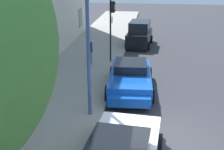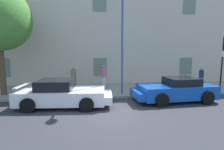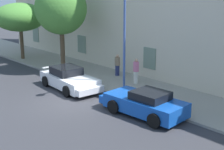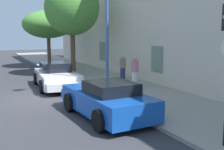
{
  "view_description": "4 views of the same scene",
  "coord_description": "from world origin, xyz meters",
  "views": [
    {
      "loc": [
        -9.39,
        0.74,
        5.76
      ],
      "look_at": [
        1.95,
        2.26,
        1.58
      ],
      "focal_mm": 48.18,
      "sensor_mm": 36.0,
      "label": 1
    },
    {
      "loc": [
        -0.66,
        -7.45,
        2.84
      ],
      "look_at": [
        0.37,
        1.31,
        1.63
      ],
      "focal_mm": 26.85,
      "sensor_mm": 36.0,
      "label": 2
    },
    {
      "loc": [
        14.91,
        -10.55,
        6.59
      ],
      "look_at": [
        1.94,
        1.41,
        1.77
      ],
      "focal_mm": 53.09,
      "sensor_mm": 36.0,
      "label": 3
    },
    {
      "loc": [
        13.39,
        -2.55,
        3.1
      ],
      "look_at": [
        1.61,
        3.13,
        1.13
      ],
      "focal_mm": 45.0,
      "sensor_mm": 36.0,
      "label": 4
    }
  ],
  "objects": [
    {
      "name": "pedestrian_bystander",
      "position": [
        -2.12,
        5.68,
        0.94
      ],
      "size": [
        0.55,
        0.55,
        1.59
      ],
      "color": "navy",
      "rests_on": "sidewalk"
    },
    {
      "name": "tree_near_kerb",
      "position": [
        -6.32,
        3.79,
        4.85
      ],
      "size": [
        3.93,
        3.93,
        6.69
      ],
      "color": "brown",
      "rests_on": "sidewalk"
    },
    {
      "name": "tree_midblock",
      "position": [
        -12.12,
        3.39,
        3.84
      ],
      "size": [
        4.55,
        4.55,
        4.95
      ],
      "color": "brown",
      "rests_on": "sidewalk"
    },
    {
      "name": "pedestrian_admiring",
      "position": [
        0.2,
        5.21,
        1.01
      ],
      "size": [
        0.52,
        0.52,
        1.71
      ],
      "color": "silver",
      "rests_on": "sidewalk"
    },
    {
      "name": "sportscar_red_lead",
      "position": [
        -2.11,
        1.46,
        0.62
      ],
      "size": [
        4.97,
        2.5,
        1.4
      ],
      "color": "white",
      "rests_on": "ground"
    },
    {
      "name": "ground_plane",
      "position": [
        0.0,
        0.0,
        0.0
      ],
      "size": [
        80.0,
        80.0,
        0.0
      ],
      "primitive_type": "plane",
      "color": "#333338"
    },
    {
      "name": "sidewalk",
      "position": [
        0.0,
        4.68,
        0.07
      ],
      "size": [
        60.0,
        4.26,
        0.14
      ],
      "primitive_type": "cube",
      "color": "gray",
      "rests_on": "ground"
    },
    {
      "name": "sportscar_yellow_flank",
      "position": [
        4.02,
        1.66,
        0.62
      ],
      "size": [
        4.8,
        2.36,
        1.36
      ],
      "color": "#144CB2",
      "rests_on": "ground"
    },
    {
      "name": "street_lamp",
      "position": [
        1.23,
        2.66,
        4.48
      ],
      "size": [
        0.44,
        1.42,
        6.38
      ],
      "color": "#3F5999",
      "rests_on": "sidewalk"
    }
  ]
}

